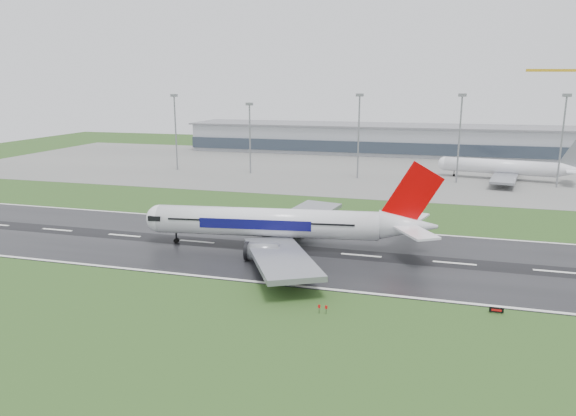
% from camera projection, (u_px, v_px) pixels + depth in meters
% --- Properties ---
extents(ground, '(520.00, 520.00, 0.00)m').
position_uv_depth(ground, '(361.00, 256.00, 119.01)').
color(ground, '#244519').
rests_on(ground, ground).
extents(runway, '(400.00, 45.00, 0.10)m').
position_uv_depth(runway, '(361.00, 255.00, 119.00)').
color(runway, black).
rests_on(runway, ground).
extents(apron, '(400.00, 130.00, 0.08)m').
position_uv_depth(apron, '(400.00, 170.00, 236.31)').
color(apron, slate).
rests_on(apron, ground).
extents(terminal, '(240.00, 36.00, 15.00)m').
position_uv_depth(terminal, '(408.00, 140.00, 290.92)').
color(terminal, '#93979E').
rests_on(terminal, ground).
extents(main_airliner, '(75.71, 72.92, 20.05)m').
position_uv_depth(main_airliner, '(287.00, 206.00, 122.30)').
color(main_airliner, white).
rests_on(main_airliner, runway).
extents(parked_airliner, '(63.74, 60.60, 16.34)m').
position_uv_depth(parked_airliner, '(506.00, 159.00, 211.58)').
color(parked_airliner, white).
rests_on(parked_airliner, apron).
extents(runway_sign, '(2.30, 0.76, 1.04)m').
position_uv_depth(runway_sign, '(496.00, 310.00, 88.99)').
color(runway_sign, black).
rests_on(runway_sign, ground).
extents(floodmast_0, '(0.64, 0.64, 32.08)m').
position_uv_depth(floodmast_0, '(176.00, 134.00, 234.25)').
color(floodmast_0, gray).
rests_on(floodmast_0, ground).
extents(floodmast_1, '(0.64, 0.64, 28.75)m').
position_uv_depth(floodmast_1, '(250.00, 140.00, 225.62)').
color(floodmast_1, gray).
rests_on(floodmast_1, ground).
extents(floodmast_2, '(0.64, 0.64, 32.66)m').
position_uv_depth(floodmast_2, '(358.00, 138.00, 213.17)').
color(floodmast_2, gray).
rests_on(floodmast_2, ground).
extents(floodmast_3, '(0.64, 0.64, 32.85)m').
position_uv_depth(floodmast_3, '(459.00, 141.00, 203.11)').
color(floodmast_3, gray).
rests_on(floodmast_3, ground).
extents(floodmast_4, '(0.64, 0.64, 32.98)m').
position_uv_depth(floodmast_4, '(561.00, 143.00, 193.81)').
color(floodmast_4, gray).
rests_on(floodmast_4, ground).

